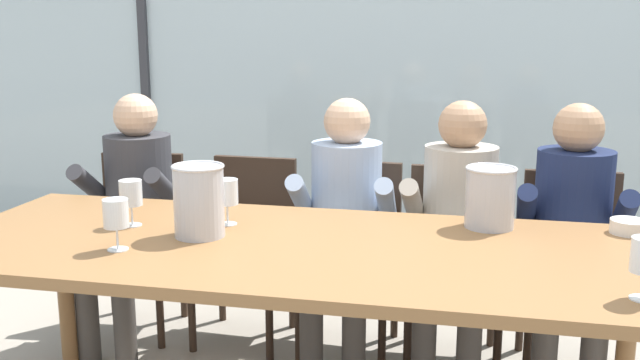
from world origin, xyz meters
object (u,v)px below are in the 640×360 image
at_px(chair_left_of_center, 249,234).
at_px(ice_bucket_primary, 490,196).
at_px(person_charcoal_jacket, 133,202).
at_px(chair_right_of_center, 454,248).
at_px(wine_glass_by_right_taster, 131,195).
at_px(wine_glass_by_left_taster, 116,214).
at_px(person_pale_blue_shirt, 344,214).
at_px(person_beige_jumper, 457,220).
at_px(wine_glass_center_pour, 227,194).
at_px(chair_center, 353,241).
at_px(ice_bucket_secondary, 199,200).
at_px(person_navy_polo, 572,227).
at_px(dining_table, 298,262).
at_px(tasting_bowl, 629,227).
at_px(chair_near_window_right, 571,257).
at_px(chair_near_curtain, 139,228).

xyz_separation_m(chair_left_of_center, ice_bucket_primary, (1.12, -0.58, 0.38)).
height_order(person_charcoal_jacket, ice_bucket_primary, person_charcoal_jacket).
relative_size(chair_left_of_center, chair_right_of_center, 1.00).
relative_size(chair_right_of_center, wine_glass_by_right_taster, 5.00).
bearing_deg(wine_glass_by_left_taster, person_pale_blue_shirt, 58.80).
height_order(person_beige_jumper, wine_glass_center_pour, person_beige_jumper).
bearing_deg(person_beige_jumper, chair_center, 165.18).
xyz_separation_m(chair_left_of_center, ice_bucket_secondary, (0.12, -0.92, 0.40)).
bearing_deg(person_navy_polo, dining_table, -138.37).
height_order(chair_center, person_pale_blue_shirt, person_pale_blue_shirt).
relative_size(chair_right_of_center, person_beige_jumper, 0.73).
distance_m(chair_right_of_center, person_navy_polo, 0.53).
height_order(tasting_bowl, wine_glass_by_left_taster, wine_glass_by_left_taster).
relative_size(chair_left_of_center, chair_near_window_right, 1.00).
relative_size(chair_near_curtain, person_pale_blue_shirt, 0.73).
bearing_deg(person_beige_jumper, dining_table, -120.87).
xyz_separation_m(chair_near_curtain, tasting_bowl, (2.19, -0.54, 0.29)).
bearing_deg(chair_near_window_right, wine_glass_by_left_taster, -146.40).
bearing_deg(ice_bucket_primary, dining_table, -151.16).
distance_m(person_charcoal_jacket, tasting_bowl, 2.18).
bearing_deg(person_charcoal_jacket, wine_glass_by_left_taster, -66.33).
xyz_separation_m(dining_table, chair_right_of_center, (0.51, 0.91, -0.20)).
xyz_separation_m(dining_table, chair_near_window_right, (1.01, 0.90, -0.20)).
bearing_deg(person_charcoal_jacket, chair_near_curtain, 109.22).
xyz_separation_m(chair_near_window_right, tasting_bowl, (0.12, -0.52, 0.29)).
bearing_deg(chair_near_window_right, person_beige_jumper, -166.58).
relative_size(ice_bucket_secondary, wine_glass_by_left_taster, 1.48).
bearing_deg(ice_bucket_secondary, wine_glass_by_right_taster, 166.40).
bearing_deg(chair_near_window_right, tasting_bowl, -78.50).
bearing_deg(wine_glass_by_left_taster, ice_bucket_primary, 24.52).
height_order(chair_near_curtain, chair_right_of_center, same).
relative_size(person_pale_blue_shirt, tasting_bowl, 9.03).
distance_m(chair_near_window_right, ice_bucket_secondary, 1.68).
xyz_separation_m(tasting_bowl, wine_glass_center_pour, (-1.45, -0.20, 0.09)).
bearing_deg(chair_near_curtain, chair_left_of_center, -4.90).
distance_m(person_navy_polo, wine_glass_by_right_taster, 1.80).
bearing_deg(person_navy_polo, chair_near_curtain, 179.84).
relative_size(ice_bucket_primary, tasting_bowl, 1.73).
height_order(chair_near_curtain, ice_bucket_secondary, ice_bucket_secondary).
distance_m(wine_glass_center_pour, wine_glass_by_right_taster, 0.35).
bearing_deg(wine_glass_by_right_taster, tasting_bowl, 9.16).
distance_m(person_pale_blue_shirt, tasting_bowl, 1.19).
height_order(person_beige_jumper, person_navy_polo, same).
height_order(person_pale_blue_shirt, wine_glass_center_pour, person_pale_blue_shirt).
xyz_separation_m(chair_near_curtain, ice_bucket_primary, (1.70, -0.56, 0.38)).
distance_m(chair_left_of_center, tasting_bowl, 1.73).
bearing_deg(person_charcoal_jacket, tasting_bowl, -11.22).
distance_m(chair_left_of_center, chair_near_window_right, 1.50).
relative_size(chair_center, person_navy_polo, 0.73).
bearing_deg(person_pale_blue_shirt, ice_bucket_secondary, -119.24).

